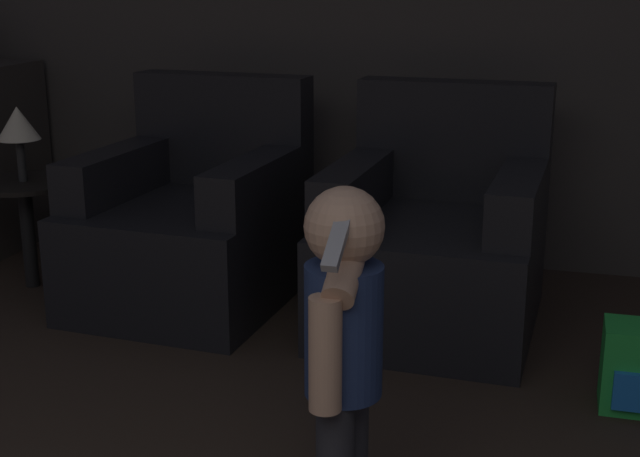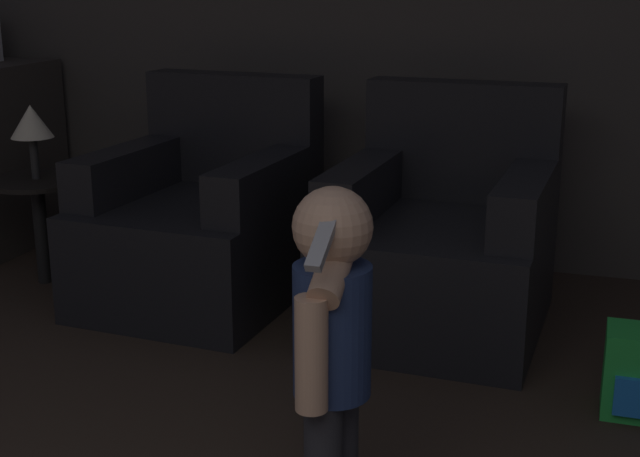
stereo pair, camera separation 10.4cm
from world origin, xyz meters
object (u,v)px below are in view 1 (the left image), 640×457
(armchair_right, at_px, (436,244))
(person_toddler, at_px, (343,332))
(armchair_left, at_px, (194,225))
(toy_backpack, at_px, (639,368))
(lamp, at_px, (18,125))

(armchair_right, xyz_separation_m, person_toddler, (-0.03, -1.39, 0.19))
(armchair_left, height_order, toy_backpack, armchair_left)
(toy_backpack, bearing_deg, armchair_left, 161.77)
(toy_backpack, height_order, lamp, lamp)
(toy_backpack, xyz_separation_m, lamp, (-2.49, 0.52, 0.58))
(armchair_left, height_order, lamp, armchair_left)
(toy_backpack, relative_size, lamp, 0.87)
(armchair_right, relative_size, lamp, 2.93)
(toy_backpack, bearing_deg, person_toddler, -132.79)
(armchair_left, height_order, armchair_right, same)
(person_toddler, bearing_deg, armchair_left, -137.93)
(toy_backpack, bearing_deg, armchair_right, 141.77)
(armchair_left, relative_size, toy_backpack, 3.45)
(armchair_right, height_order, lamp, armchair_right)
(armchair_right, bearing_deg, lamp, -175.56)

